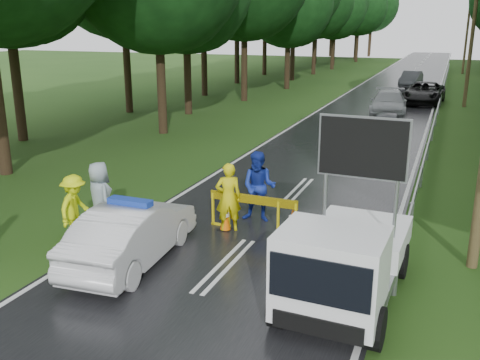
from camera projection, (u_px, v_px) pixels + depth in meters
The scene contains 21 objects.
ground at pixel (226, 266), 12.13m from camera, with size 160.00×160.00×0.00m, color #1D3E11.
road at pixel (387, 99), 38.90m from camera, with size 7.00×140.00×0.02m, color black.
guardrail at pixel (441, 94), 37.14m from camera, with size 0.12×60.06×0.70m.
utility_pole_mid at pixel (473, 27), 33.86m from camera, with size 1.40×0.24×10.00m.
utility_pole_far at pixel (468, 26), 57.06m from camera, with size 1.40×0.24×10.00m.
police_sedan at pixel (132, 234), 12.12m from camera, with size 1.77×4.28×1.52m.
work_truck at pixel (344, 260), 10.20m from camera, with size 2.13×4.46×3.49m.
barrier at pixel (253, 204), 13.93m from camera, with size 2.42×0.11×1.00m.
officer at pixel (228, 197), 13.92m from camera, with size 0.68×0.44×1.85m, color yellow.
civilian at pixel (259, 187), 14.63m from camera, with size 0.96×0.75×1.97m, color #182E9F.
bystander_left at pixel (75, 208), 13.33m from camera, with size 1.11×0.64×1.71m, color #E2F80D.
bystander_right at pixel (100, 198), 13.79m from camera, with size 0.93×0.61×1.91m, color #8C9EA8.
queue_car_first at pixel (386, 126), 25.10m from camera, with size 1.51×3.76×1.28m, color #43464C.
queue_car_second at pixel (389, 103), 31.68m from camera, with size 2.05×5.04×1.46m, color #9C9FA3.
queue_car_third at pixel (424, 93), 36.45m from camera, with size 2.44×5.29×1.47m, color black.
queue_car_fourth at pixel (411, 79), 46.08m from camera, with size 1.44×4.13×1.36m, color #3A3D41.
cone_near_left at pixel (70, 246), 12.38m from camera, with size 0.33×0.33×0.69m.
cone_center at pixel (225, 218), 14.12m from camera, with size 0.34×0.34×0.73m.
cone_far at pixel (293, 220), 13.97m from camera, with size 0.33×0.33×0.70m.
cone_left_mid at pixel (111, 225), 13.68m from camera, with size 0.32×0.32×0.68m.
cone_right at pixel (376, 232), 13.19m from camera, with size 0.31×0.31×0.66m.
Camera 1 is at (4.39, -10.20, 5.28)m, focal length 40.00 mm.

